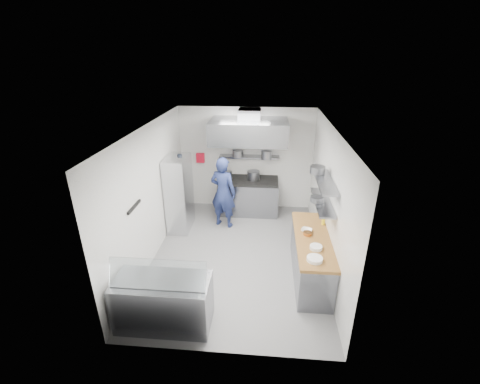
# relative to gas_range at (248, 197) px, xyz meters

# --- Properties ---
(floor) EXTENTS (5.00, 5.00, 0.00)m
(floor) POSITION_rel_gas_range_xyz_m (-0.10, -2.10, -0.45)
(floor) COLOR slate
(floor) RESTS_ON ground
(ceiling) EXTENTS (5.00, 5.00, 0.00)m
(ceiling) POSITION_rel_gas_range_xyz_m (-0.10, -2.10, 2.35)
(ceiling) COLOR silver
(ceiling) RESTS_ON wall_back
(wall_back) EXTENTS (3.60, 2.80, 0.02)m
(wall_back) POSITION_rel_gas_range_xyz_m (-0.10, 0.40, 0.95)
(wall_back) COLOR white
(wall_back) RESTS_ON floor
(wall_front) EXTENTS (3.60, 2.80, 0.02)m
(wall_front) POSITION_rel_gas_range_xyz_m (-0.10, -4.60, 0.95)
(wall_front) COLOR white
(wall_front) RESTS_ON floor
(wall_left) EXTENTS (2.80, 5.00, 0.02)m
(wall_left) POSITION_rel_gas_range_xyz_m (-1.90, -2.10, 0.95)
(wall_left) COLOR white
(wall_left) RESTS_ON floor
(wall_right) EXTENTS (2.80, 5.00, 0.02)m
(wall_right) POSITION_rel_gas_range_xyz_m (1.70, -2.10, 0.95)
(wall_right) COLOR white
(wall_right) RESTS_ON floor
(gas_range) EXTENTS (1.60, 0.80, 0.90)m
(gas_range) POSITION_rel_gas_range_xyz_m (0.00, 0.00, 0.00)
(gas_range) COLOR gray
(gas_range) RESTS_ON floor
(cooktop) EXTENTS (1.57, 0.78, 0.06)m
(cooktop) POSITION_rel_gas_range_xyz_m (0.00, 0.00, 0.48)
(cooktop) COLOR black
(cooktop) RESTS_ON gas_range
(stock_pot_left) EXTENTS (0.28, 0.28, 0.20)m
(stock_pot_left) POSITION_rel_gas_range_xyz_m (-0.58, 0.05, 0.61)
(stock_pot_left) COLOR slate
(stock_pot_left) RESTS_ON cooktop
(stock_pot_mid) EXTENTS (0.33, 0.33, 0.24)m
(stock_pot_mid) POSITION_rel_gas_range_xyz_m (0.13, 0.01, 0.63)
(stock_pot_mid) COLOR slate
(stock_pot_mid) RESTS_ON cooktop
(over_range_shelf) EXTENTS (1.60, 0.30, 0.04)m
(over_range_shelf) POSITION_rel_gas_range_xyz_m (0.00, 0.24, 1.07)
(over_range_shelf) COLOR gray
(over_range_shelf) RESTS_ON wall_back
(shelf_pot_a) EXTENTS (0.28, 0.28, 0.18)m
(shelf_pot_a) POSITION_rel_gas_range_xyz_m (-0.30, 0.15, 1.18)
(shelf_pot_a) COLOR slate
(shelf_pot_a) RESTS_ON over_range_shelf
(shelf_pot_b) EXTENTS (0.27, 0.27, 0.22)m
(shelf_pot_b) POSITION_rel_gas_range_xyz_m (0.45, 0.02, 1.20)
(shelf_pot_b) COLOR slate
(shelf_pot_b) RESTS_ON over_range_shelf
(extractor_hood) EXTENTS (1.90, 1.15, 0.55)m
(extractor_hood) POSITION_rel_gas_range_xyz_m (0.00, -0.18, 1.85)
(extractor_hood) COLOR gray
(extractor_hood) RESTS_ON wall_back
(hood_duct) EXTENTS (0.55, 0.55, 0.24)m
(hood_duct) POSITION_rel_gas_range_xyz_m (0.00, 0.05, 2.23)
(hood_duct) COLOR slate
(hood_duct) RESTS_ON extractor_hood
(red_firebox) EXTENTS (0.22, 0.10, 0.26)m
(red_firebox) POSITION_rel_gas_range_xyz_m (-1.35, 0.34, 0.97)
(red_firebox) COLOR red
(red_firebox) RESTS_ON wall_back
(chef) EXTENTS (0.76, 0.62, 1.82)m
(chef) POSITION_rel_gas_range_xyz_m (-0.58, -0.79, 0.46)
(chef) COLOR navy
(chef) RESTS_ON floor
(wire_rack) EXTENTS (0.50, 0.90, 1.85)m
(wire_rack) POSITION_rel_gas_range_xyz_m (-1.63, -0.99, 0.48)
(wire_rack) COLOR silver
(wire_rack) RESTS_ON floor
(rack_bin_a) EXTENTS (0.16, 0.20, 0.18)m
(rack_bin_a) POSITION_rel_gas_range_xyz_m (-1.63, -1.05, 0.35)
(rack_bin_a) COLOR white
(rack_bin_a) RESTS_ON wire_rack
(rack_bin_b) EXTENTS (0.14, 0.18, 0.16)m
(rack_bin_b) POSITION_rel_gas_range_xyz_m (-1.63, -0.77, 0.85)
(rack_bin_b) COLOR yellow
(rack_bin_b) RESTS_ON wire_rack
(rack_jar) EXTENTS (0.11, 0.11, 0.18)m
(rack_jar) POSITION_rel_gas_range_xyz_m (-1.58, -0.88, 1.35)
(rack_jar) COLOR black
(rack_jar) RESTS_ON wire_rack
(knife_strip) EXTENTS (0.04, 0.55, 0.05)m
(knife_strip) POSITION_rel_gas_range_xyz_m (-1.88, -3.00, 1.10)
(knife_strip) COLOR black
(knife_strip) RESTS_ON wall_left
(prep_counter_base) EXTENTS (0.62, 2.00, 0.84)m
(prep_counter_base) POSITION_rel_gas_range_xyz_m (1.38, -2.70, -0.03)
(prep_counter_base) COLOR gray
(prep_counter_base) RESTS_ON floor
(prep_counter_top) EXTENTS (0.65, 2.04, 0.06)m
(prep_counter_top) POSITION_rel_gas_range_xyz_m (1.38, -2.70, 0.42)
(prep_counter_top) COLOR brown
(prep_counter_top) RESTS_ON prep_counter_base
(plate_stack_a) EXTENTS (0.27, 0.27, 0.06)m
(plate_stack_a) POSITION_rel_gas_range_xyz_m (1.32, -3.43, 0.48)
(plate_stack_a) COLOR white
(plate_stack_a) RESTS_ON prep_counter_top
(plate_stack_b) EXTENTS (0.22, 0.22, 0.06)m
(plate_stack_b) POSITION_rel_gas_range_xyz_m (1.38, -3.08, 0.48)
(plate_stack_b) COLOR white
(plate_stack_b) RESTS_ON prep_counter_top
(copper_pan) EXTENTS (0.16, 0.16, 0.06)m
(copper_pan) POSITION_rel_gas_range_xyz_m (1.28, -2.61, 0.48)
(copper_pan) COLOR #BE7535
(copper_pan) RESTS_ON prep_counter_top
(squeeze_bottle) EXTENTS (0.07, 0.07, 0.18)m
(squeeze_bottle) POSITION_rel_gas_range_xyz_m (1.64, -2.18, 0.54)
(squeeze_bottle) COLOR yellow
(squeeze_bottle) RESTS_ON prep_counter_top
(mixing_bowl) EXTENTS (0.26, 0.26, 0.05)m
(mixing_bowl) POSITION_rel_gas_range_xyz_m (1.28, -2.50, 0.48)
(mixing_bowl) COLOR white
(mixing_bowl) RESTS_ON prep_counter_top
(wall_shelf_lower) EXTENTS (0.30, 1.30, 0.04)m
(wall_shelf_lower) POSITION_rel_gas_range_xyz_m (1.54, -2.40, 1.05)
(wall_shelf_lower) COLOR gray
(wall_shelf_lower) RESTS_ON wall_right
(wall_shelf_upper) EXTENTS (0.30, 1.30, 0.04)m
(wall_shelf_upper) POSITION_rel_gas_range_xyz_m (1.54, -2.40, 1.47)
(wall_shelf_upper) COLOR gray
(wall_shelf_upper) RESTS_ON wall_right
(shelf_pot_c) EXTENTS (0.24, 0.24, 0.10)m
(shelf_pot_c) POSITION_rel_gas_range_xyz_m (1.42, -2.43, 1.12)
(shelf_pot_c) COLOR slate
(shelf_pot_c) RESTS_ON wall_shelf_lower
(shelf_pot_d) EXTENTS (0.29, 0.29, 0.14)m
(shelf_pot_d) POSITION_rel_gas_range_xyz_m (1.45, -2.03, 1.56)
(shelf_pot_d) COLOR slate
(shelf_pot_d) RESTS_ON wall_shelf_upper
(display_case) EXTENTS (1.50, 0.70, 0.85)m
(display_case) POSITION_rel_gas_range_xyz_m (-1.10, -4.10, -0.03)
(display_case) COLOR gray
(display_case) RESTS_ON floor
(display_glass) EXTENTS (1.47, 0.19, 0.42)m
(display_glass) POSITION_rel_gas_range_xyz_m (-1.10, -4.22, 0.62)
(display_glass) COLOR silver
(display_glass) RESTS_ON display_case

